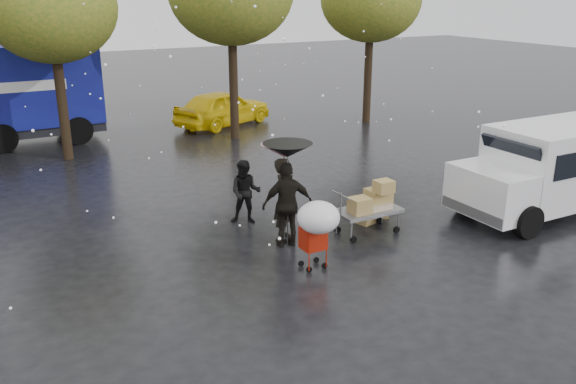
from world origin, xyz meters
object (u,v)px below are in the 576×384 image
white_van (552,167)px  person_black (288,205)px  vendor_cart (371,203)px  person_pink (284,199)px  yellow_taxi (223,108)px  shopping_cart (318,221)px

white_van → person_black: bearing=169.4°
vendor_cart → white_van: 4.87m
person_pink → vendor_cart: (1.90, -0.64, -0.21)m
person_black → vendor_cart: (2.02, -0.29, -0.22)m
person_black → white_van: 6.89m
white_van → vendor_cart: bearing=168.4°
person_pink → white_van: 6.85m
person_pink → yellow_taxi: size_ratio=0.44×
person_black → vendor_cart: 2.05m
person_black → shopping_cart: 1.40m
person_pink → vendor_cart: person_pink is taller
shopping_cart → person_black: bearing=86.2°
shopping_cart → white_van: size_ratio=0.30×
vendor_cart → yellow_taxi: (1.49, 12.22, 0.00)m
vendor_cart → shopping_cart: shopping_cart is taller
person_black → yellow_taxi: person_black is taller
shopping_cart → person_pink: bearing=83.2°
person_pink → shopping_cart: size_ratio=1.28×
person_pink → shopping_cart: person_pink is taller
vendor_cart → yellow_taxi: size_ratio=0.35×
yellow_taxi → shopping_cart: bearing=142.8°
vendor_cart → white_van: (4.75, -0.97, 0.43)m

